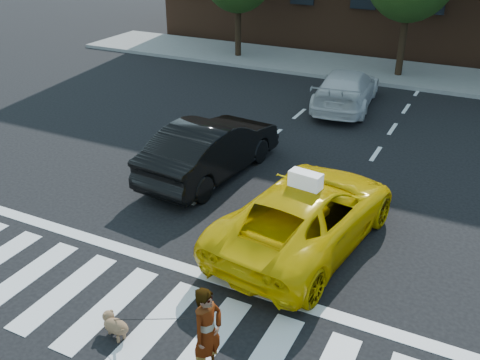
% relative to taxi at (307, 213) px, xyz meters
% --- Properties ---
extents(ground, '(120.00, 120.00, 0.00)m').
position_rel_taxi_xyz_m(ground, '(-1.37, -3.56, -0.70)').
color(ground, black).
rests_on(ground, ground).
extents(crosswalk, '(13.00, 2.40, 0.01)m').
position_rel_taxi_xyz_m(crosswalk, '(-1.37, -3.56, -0.70)').
color(crosswalk, silver).
rests_on(crosswalk, ground).
extents(stop_line, '(12.00, 0.30, 0.01)m').
position_rel_taxi_xyz_m(stop_line, '(-1.37, -1.96, -0.70)').
color(stop_line, silver).
rests_on(stop_line, ground).
extents(sidewalk_far, '(30.00, 4.00, 0.15)m').
position_rel_taxi_xyz_m(sidewalk_far, '(-1.37, 13.94, -0.63)').
color(sidewalk_far, slate).
rests_on(sidewalk_far, ground).
extents(taxi, '(2.99, 5.32, 1.41)m').
position_rel_taxi_xyz_m(taxi, '(0.00, 0.00, 0.00)').
color(taxi, '#DDB504').
rests_on(taxi, ground).
extents(black_sedan, '(2.00, 4.71, 1.51)m').
position_rel_taxi_xyz_m(black_sedan, '(-3.37, 1.96, 0.05)').
color(black_sedan, black).
rests_on(black_sedan, ground).
extents(white_suv, '(2.35, 4.76, 1.33)m').
position_rel_taxi_xyz_m(white_suv, '(-1.79, 8.89, -0.04)').
color(white_suv, silver).
rests_on(white_suv, ground).
extents(woman, '(0.47, 0.62, 1.53)m').
position_rel_taxi_xyz_m(woman, '(-0.06, -4.01, 0.06)').
color(woman, '#999999').
rests_on(woman, ground).
extents(dog, '(0.64, 0.41, 0.37)m').
position_rel_taxi_xyz_m(dog, '(-1.83, -4.03, -0.48)').
color(dog, '#94724B').
rests_on(dog, ground).
extents(taxi_sign, '(0.68, 0.36, 0.32)m').
position_rel_taxi_xyz_m(taxi_sign, '(0.00, -0.20, 0.86)').
color(taxi_sign, white).
rests_on(taxi_sign, taxi).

